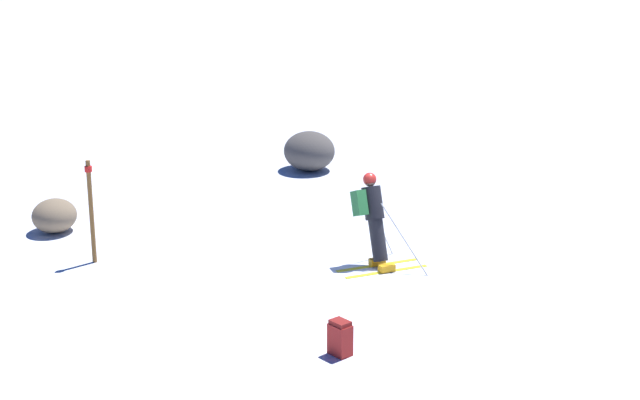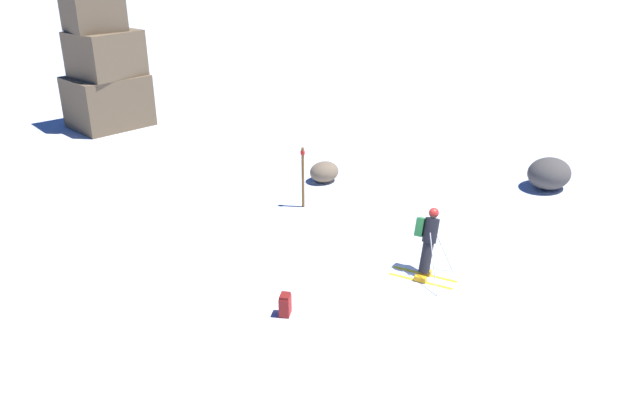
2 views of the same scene
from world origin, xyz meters
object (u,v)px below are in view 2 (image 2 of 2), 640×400
exposed_boulder_0 (549,173)px  exposed_boulder_1 (324,172)px  trail_marker (303,175)px  skier (428,239)px  spare_backpack (285,305)px  rock_pillar (104,66)px

exposed_boulder_0 → exposed_boulder_1: size_ratio=1.50×
trail_marker → skier: bearing=-97.1°
exposed_boulder_1 → exposed_boulder_0: bearing=-49.9°
skier → spare_backpack: 3.83m
spare_backpack → exposed_boulder_0: (10.81, -0.62, 0.25)m
skier → rock_pillar: bearing=69.8°
skier → exposed_boulder_1: bearing=49.3°
skier → rock_pillar: (0.77, 16.83, 1.64)m
skier → exposed_boulder_0: 7.20m
exposed_boulder_1 → trail_marker: bearing=-152.3°
exposed_boulder_1 → trail_marker: trail_marker is taller
spare_backpack → exposed_boulder_0: exposed_boulder_0 is taller
rock_pillar → exposed_boulder_0: bearing=-68.6°
skier → spare_backpack: (-3.63, 1.05, -0.65)m
spare_backpack → exposed_boulder_1: (6.17, 4.88, 0.09)m
spare_backpack → trail_marker: size_ratio=0.27×
rock_pillar → exposed_boulder_1: bearing=-80.8°
exposed_boulder_0 → exposed_boulder_1: exposed_boulder_0 is taller
skier → trail_marker: trail_marker is taller
rock_pillar → spare_backpack: 16.54m
exposed_boulder_0 → spare_backpack: bearing=176.7°
spare_backpack → exposed_boulder_0: 10.83m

